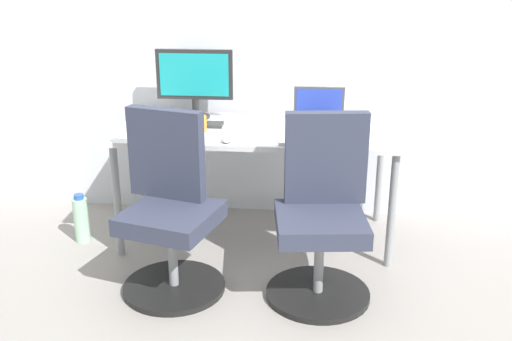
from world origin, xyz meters
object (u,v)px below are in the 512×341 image
object	(u,v)px
office_chair_right	(322,217)
open_laptop	(319,116)
office_chair_left	(170,211)
coffee_mug	(200,123)
desktop_monitor	(195,79)
water_bottle_on_floor	(81,219)

from	to	relation	value
office_chair_right	open_laptop	xyz separation A→B (m)	(-0.02, 0.75, 0.34)
office_chair_left	office_chair_right	size ratio (longest dim) A/B	1.00
office_chair_left	coffee_mug	size ratio (longest dim) A/B	10.22
office_chair_left	coffee_mug	distance (m)	0.64
open_laptop	desktop_monitor	bearing A→B (deg)	173.51
water_bottle_on_floor	open_laptop	size ratio (longest dim) A/B	1.00
coffee_mug	office_chair_left	bearing A→B (deg)	-97.38
coffee_mug	desktop_monitor	bearing A→B (deg)	104.92
desktop_monitor	open_laptop	distance (m)	0.81
desktop_monitor	open_laptop	world-z (taller)	desktop_monitor
water_bottle_on_floor	desktop_monitor	bearing A→B (deg)	30.07
water_bottle_on_floor	desktop_monitor	xyz separation A→B (m)	(0.67, 0.39, 0.81)
water_bottle_on_floor	coffee_mug	xyz separation A→B (m)	(0.75, 0.08, 0.61)
office_chair_left	desktop_monitor	bearing A→B (deg)	90.78
office_chair_right	open_laptop	bearing A→B (deg)	91.48
office_chair_right	open_laptop	distance (m)	0.83
water_bottle_on_floor	coffee_mug	size ratio (longest dim) A/B	3.37
desktop_monitor	coffee_mug	xyz separation A→B (m)	(0.08, -0.31, -0.20)
office_chair_right	water_bottle_on_floor	world-z (taller)	office_chair_right
open_laptop	water_bottle_on_floor	bearing A→B (deg)	-168.36
open_laptop	coffee_mug	bearing A→B (deg)	-162.70
open_laptop	coffee_mug	distance (m)	0.73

